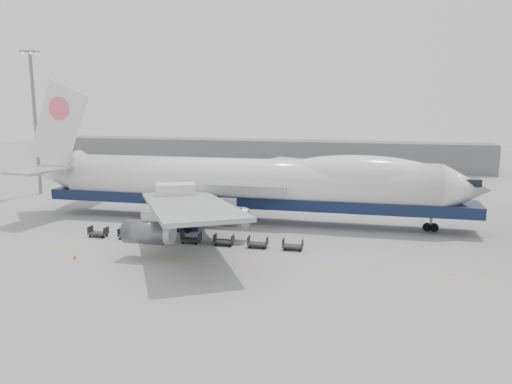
# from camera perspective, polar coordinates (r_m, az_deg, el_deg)

# --- Properties ---
(ground) EXTENTS (260.00, 260.00, 0.00)m
(ground) POSITION_cam_1_polar(r_m,az_deg,el_deg) (59.73, -4.15, -5.96)
(ground) COLOR gray
(ground) RESTS_ON ground
(apron_line) EXTENTS (60.00, 0.15, 0.01)m
(apron_line) POSITION_cam_1_polar(r_m,az_deg,el_deg) (54.29, -6.06, -7.66)
(apron_line) COLOR gold
(apron_line) RESTS_ON ground
(hangar) EXTENTS (110.00, 8.00, 7.00)m
(hangar) POSITION_cam_1_polar(r_m,az_deg,el_deg) (128.30, 0.93, 4.40)
(hangar) COLOR slate
(hangar) RESTS_ON ground
(floodlight_mast) EXTENTS (2.40, 2.40, 25.43)m
(floodlight_mast) POSITION_cam_1_polar(r_m,az_deg,el_deg) (98.56, -23.97, 8.02)
(floodlight_mast) COLOR slate
(floodlight_mast) RESTS_ON ground
(airliner) EXTENTS (67.00, 55.30, 19.98)m
(airliner) POSITION_cam_1_polar(r_m,az_deg,el_deg) (69.60, -0.75, 1.15)
(airliner) COLOR white
(airliner) RESTS_ON ground
(catering_truck) EXTENTS (6.02, 5.19, 6.19)m
(catering_truck) POSITION_cam_1_polar(r_m,az_deg,el_deg) (65.98, -9.14, -1.40)
(catering_truck) COLOR #1B1E51
(catering_truck) RESTS_ON ground
(traffic_cone) EXTENTS (0.36, 0.36, 0.53)m
(traffic_cone) POSITION_cam_1_polar(r_m,az_deg,el_deg) (57.45, -20.03, -6.97)
(traffic_cone) COLOR #DE4C0B
(traffic_cone) RESTS_ON ground
(dolly_0) EXTENTS (2.30, 1.35, 1.30)m
(dolly_0) POSITION_cam_1_polar(r_m,az_deg,el_deg) (65.63, -17.58, -4.45)
(dolly_0) COLOR #2D2D30
(dolly_0) RESTS_ON ground
(dolly_1) EXTENTS (2.30, 1.35, 1.30)m
(dolly_1) POSITION_cam_1_polar(r_m,az_deg,el_deg) (63.66, -14.39, -4.74)
(dolly_1) COLOR #2D2D30
(dolly_1) RESTS_ON ground
(dolly_2) EXTENTS (2.30, 1.35, 1.30)m
(dolly_2) POSITION_cam_1_polar(r_m,az_deg,el_deg) (61.89, -11.01, -5.03)
(dolly_2) COLOR #2D2D30
(dolly_2) RESTS_ON ground
(dolly_3) EXTENTS (2.30, 1.35, 1.30)m
(dolly_3) POSITION_cam_1_polar(r_m,az_deg,el_deg) (60.36, -7.44, -5.32)
(dolly_3) COLOR #2D2D30
(dolly_3) RESTS_ON ground
(dolly_4) EXTENTS (2.30, 1.35, 1.30)m
(dolly_4) POSITION_cam_1_polar(r_m,az_deg,el_deg) (59.06, -3.70, -5.60)
(dolly_4) COLOR #2D2D30
(dolly_4) RESTS_ON ground
(dolly_5) EXTENTS (2.30, 1.35, 1.30)m
(dolly_5) POSITION_cam_1_polar(r_m,az_deg,el_deg) (58.04, 0.20, -5.87)
(dolly_5) COLOR #2D2D30
(dolly_5) RESTS_ON ground
(dolly_6) EXTENTS (2.30, 1.35, 1.30)m
(dolly_6) POSITION_cam_1_polar(r_m,az_deg,el_deg) (57.28, 4.23, -6.12)
(dolly_6) COLOR #2D2D30
(dolly_6) RESTS_ON ground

